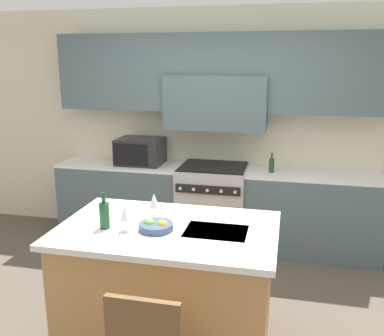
{
  "coord_description": "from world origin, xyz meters",
  "views": [
    {
      "loc": [
        0.81,
        -2.93,
        2.11
      ],
      "look_at": [
        -0.0,
        0.63,
        1.19
      ],
      "focal_mm": 40.0,
      "sensor_mm": 36.0,
      "label": 1
    }
  ],
  "objects_px": {
    "fruit_bowl": "(156,226)",
    "wine_glass_near": "(125,213)",
    "oil_bottle_on_counter": "(272,165)",
    "wine_glass_far": "(154,201)",
    "wine_bottle": "(104,215)",
    "range_stove": "(213,206)",
    "microwave": "(140,151)"
  },
  "relations": [
    {
      "from": "fruit_bowl",
      "to": "wine_glass_near",
      "type": "bearing_deg",
      "value": -161.38
    },
    {
      "from": "wine_glass_near",
      "to": "oil_bottle_on_counter",
      "type": "xyz_separation_m",
      "value": [
        0.92,
        1.94,
        -0.07
      ]
    },
    {
      "from": "wine_glass_far",
      "to": "fruit_bowl",
      "type": "xyz_separation_m",
      "value": [
        0.08,
        -0.22,
        -0.11
      ]
    },
    {
      "from": "wine_glass_far",
      "to": "wine_bottle",
      "type": "bearing_deg",
      "value": -136.53
    },
    {
      "from": "wine_glass_near",
      "to": "oil_bottle_on_counter",
      "type": "height_order",
      "value": "oil_bottle_on_counter"
    },
    {
      "from": "wine_bottle",
      "to": "wine_glass_far",
      "type": "height_order",
      "value": "wine_bottle"
    },
    {
      "from": "range_stove",
      "to": "wine_glass_far",
      "type": "bearing_deg",
      "value": -95.36
    },
    {
      "from": "microwave",
      "to": "wine_bottle",
      "type": "bearing_deg",
      "value": -77.72
    },
    {
      "from": "microwave",
      "to": "range_stove",
      "type": "bearing_deg",
      "value": -1.22
    },
    {
      "from": "microwave",
      "to": "wine_glass_near",
      "type": "relative_size",
      "value": 2.62
    },
    {
      "from": "wine_glass_near",
      "to": "wine_glass_far",
      "type": "bearing_deg",
      "value": 68.15
    },
    {
      "from": "wine_glass_far",
      "to": "wine_glass_near",
      "type": "bearing_deg",
      "value": -111.85
    },
    {
      "from": "range_stove",
      "to": "fruit_bowl",
      "type": "height_order",
      "value": "fruit_bowl"
    },
    {
      "from": "microwave",
      "to": "fruit_bowl",
      "type": "bearing_deg",
      "value": -67.47
    },
    {
      "from": "wine_bottle",
      "to": "fruit_bowl",
      "type": "distance_m",
      "value": 0.38
    },
    {
      "from": "wine_bottle",
      "to": "oil_bottle_on_counter",
      "type": "xyz_separation_m",
      "value": [
        1.09,
        1.92,
        -0.03
      ]
    },
    {
      "from": "wine_glass_near",
      "to": "fruit_bowl",
      "type": "bearing_deg",
      "value": 18.62
    },
    {
      "from": "microwave",
      "to": "fruit_bowl",
      "type": "height_order",
      "value": "microwave"
    },
    {
      "from": "wine_glass_near",
      "to": "fruit_bowl",
      "type": "relative_size",
      "value": 0.8
    },
    {
      "from": "microwave",
      "to": "wine_glass_far",
      "type": "distance_m",
      "value": 1.85
    },
    {
      "from": "microwave",
      "to": "wine_glass_near",
      "type": "bearing_deg",
      "value": -73.3
    },
    {
      "from": "range_stove",
      "to": "fruit_bowl",
      "type": "distance_m",
      "value": 1.97
    },
    {
      "from": "wine_bottle",
      "to": "fruit_bowl",
      "type": "xyz_separation_m",
      "value": [
        0.37,
        0.05,
        -0.07
      ]
    },
    {
      "from": "wine_bottle",
      "to": "fruit_bowl",
      "type": "bearing_deg",
      "value": 7.34
    },
    {
      "from": "fruit_bowl",
      "to": "oil_bottle_on_counter",
      "type": "bearing_deg",
      "value": 68.85
    },
    {
      "from": "range_stove",
      "to": "microwave",
      "type": "height_order",
      "value": "microwave"
    },
    {
      "from": "wine_glass_far",
      "to": "fruit_bowl",
      "type": "height_order",
      "value": "wine_glass_far"
    },
    {
      "from": "range_stove",
      "to": "microwave",
      "type": "relative_size",
      "value": 1.82
    },
    {
      "from": "oil_bottle_on_counter",
      "to": "range_stove",
      "type": "bearing_deg",
      "value": 176.46
    },
    {
      "from": "microwave",
      "to": "oil_bottle_on_counter",
      "type": "distance_m",
      "value": 1.53
    },
    {
      "from": "oil_bottle_on_counter",
      "to": "wine_glass_near",
      "type": "bearing_deg",
      "value": -115.51
    },
    {
      "from": "wine_glass_near",
      "to": "wine_glass_far",
      "type": "distance_m",
      "value": 0.31
    }
  ]
}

